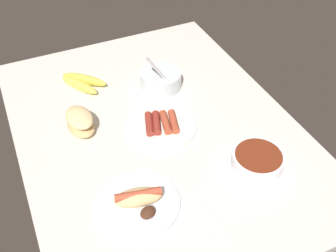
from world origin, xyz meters
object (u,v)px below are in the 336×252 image
object	(u,v)px
banana_bunch	(82,82)
bread_stack	(80,122)
bowl_coleslaw	(161,79)
plate_sausages	(161,125)
plate_hotdog_assembled	(139,201)
bowl_chili	(258,160)

from	to	relation	value
banana_bunch	bread_stack	size ratio (longest dim) A/B	1.33
bowl_coleslaw	banana_bunch	distance (cm)	29.71
plate_sausages	bread_stack	world-z (taller)	bread_stack
bowl_coleslaw	bread_stack	xyz separation A→B (cm)	(10.69, -33.68, 0.02)
plate_sausages	banana_bunch	xyz separation A→B (cm)	(-33.40, -17.98, 0.83)
banana_bunch	plate_sausages	bearing A→B (deg)	28.30
bowl_coleslaw	plate_hotdog_assembled	size ratio (longest dim) A/B	0.70
bowl_coleslaw	plate_sausages	bearing A→B (deg)	-23.11
bread_stack	plate_sausages	bearing A→B (deg)	67.80
plate_sausages	banana_bunch	size ratio (longest dim) A/B	1.31
plate_hotdog_assembled	bread_stack	size ratio (longest dim) A/B	1.70
banana_bunch	bread_stack	bearing A→B (deg)	-16.31
bowl_chili	plate_hotdog_assembled	world-z (taller)	plate_hotdog_assembled
bread_stack	plate_hotdog_assembled	bearing A→B (deg)	9.92
plate_sausages	bowl_chili	xyz separation A→B (cm)	(27.66, 19.66, 1.55)
bowl_coleslaw	banana_bunch	size ratio (longest dim) A/B	0.89
bowl_coleslaw	plate_hotdog_assembled	xyz separation A→B (cm)	(47.29, -27.28, -1.76)
plate_sausages	bowl_coleslaw	bearing A→B (deg)	156.89
plate_sausages	bowl_chili	size ratio (longest dim) A/B	1.50
bowl_chili	bowl_coleslaw	bearing A→B (deg)	-167.46
bowl_chili	plate_hotdog_assembled	distance (cm)	38.08
plate_sausages	bread_stack	bearing A→B (deg)	-112.20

